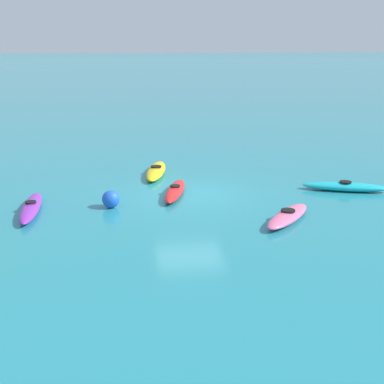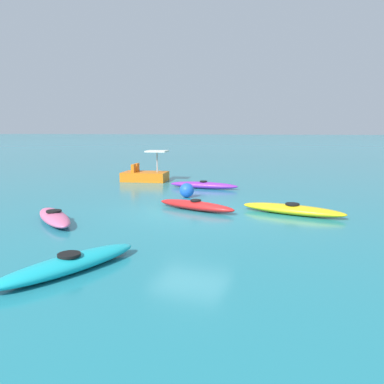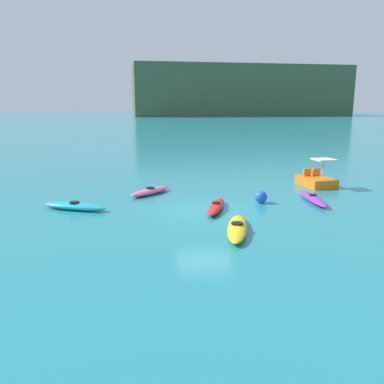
{
  "view_description": "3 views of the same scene",
  "coord_description": "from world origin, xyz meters",
  "px_view_note": "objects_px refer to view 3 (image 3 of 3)",
  "views": [
    {
      "loc": [
        2.38,
        18.39,
        5.35
      ],
      "look_at": [
        0.19,
        2.14,
        0.7
      ],
      "focal_mm": 49.05,
      "sensor_mm": 36.0,
      "label": 1
    },
    {
      "loc": [
        -11.71,
        -4.43,
        2.72
      ],
      "look_at": [
        0.96,
        0.32,
        0.56
      ],
      "focal_mm": 35.76,
      "sensor_mm": 36.0,
      "label": 2
    },
    {
      "loc": [
        -1.21,
        -17.15,
        4.64
      ],
      "look_at": [
        -0.52,
        1.09,
        0.61
      ],
      "focal_mm": 36.82,
      "sensor_mm": 36.0,
      "label": 3
    }
  ],
  "objects_px": {
    "kayak_pink": "(150,191)",
    "buoy_blue": "(261,197)",
    "kayak_purple": "(313,198)",
    "kayak_cyan": "(75,206)",
    "kayak_red": "(216,206)",
    "pedal_boat_orange": "(316,180)",
    "kayak_yellow": "(237,228)"
  },
  "relations": [
    {
      "from": "kayak_pink",
      "to": "pedal_boat_orange",
      "type": "distance_m",
      "value": 9.81
    },
    {
      "from": "kayak_purple",
      "to": "kayak_cyan",
      "type": "bearing_deg",
      "value": -174.46
    },
    {
      "from": "kayak_pink",
      "to": "pedal_boat_orange",
      "type": "bearing_deg",
      "value": 11.27
    },
    {
      "from": "kayak_red",
      "to": "buoy_blue",
      "type": "height_order",
      "value": "buoy_blue"
    },
    {
      "from": "kayak_red",
      "to": "kayak_yellow",
      "type": "bearing_deg",
      "value": -81.59
    },
    {
      "from": "kayak_purple",
      "to": "kayak_red",
      "type": "distance_m",
      "value": 5.1
    },
    {
      "from": "kayak_pink",
      "to": "kayak_yellow",
      "type": "bearing_deg",
      "value": -60.9
    },
    {
      "from": "kayak_red",
      "to": "pedal_boat_orange",
      "type": "distance_m",
      "value": 8.33
    },
    {
      "from": "kayak_yellow",
      "to": "buoy_blue",
      "type": "relative_size",
      "value": 5.87
    },
    {
      "from": "kayak_purple",
      "to": "buoy_blue",
      "type": "xyz_separation_m",
      "value": [
        -2.6,
        -0.15,
        0.14
      ]
    },
    {
      "from": "kayak_pink",
      "to": "kayak_red",
      "type": "distance_m",
      "value": 4.64
    },
    {
      "from": "kayak_purple",
      "to": "pedal_boat_orange",
      "type": "distance_m",
      "value": 4.19
    },
    {
      "from": "kayak_purple",
      "to": "kayak_yellow",
      "type": "xyz_separation_m",
      "value": [
        -4.43,
        -4.6,
        0.0
      ]
    },
    {
      "from": "pedal_boat_orange",
      "to": "buoy_blue",
      "type": "height_order",
      "value": "pedal_boat_orange"
    },
    {
      "from": "pedal_boat_orange",
      "to": "kayak_purple",
      "type": "bearing_deg",
      "value": -111.33
    },
    {
      "from": "kayak_red",
      "to": "kayak_yellow",
      "type": "distance_m",
      "value": 3.25
    },
    {
      "from": "kayak_pink",
      "to": "kayak_cyan",
      "type": "distance_m",
      "value": 4.45
    },
    {
      "from": "kayak_red",
      "to": "buoy_blue",
      "type": "distance_m",
      "value": 2.62
    },
    {
      "from": "kayak_cyan",
      "to": "pedal_boat_orange",
      "type": "xyz_separation_m",
      "value": [
        12.84,
        5.0,
        0.17
      ]
    },
    {
      "from": "kayak_red",
      "to": "kayak_pink",
      "type": "bearing_deg",
      "value": 133.41
    },
    {
      "from": "kayak_cyan",
      "to": "kayak_red",
      "type": "xyz_separation_m",
      "value": [
        6.41,
        -0.29,
        -0.0
      ]
    },
    {
      "from": "kayak_purple",
      "to": "kayak_yellow",
      "type": "height_order",
      "value": "same"
    },
    {
      "from": "kayak_red",
      "to": "kayak_purple",
      "type": "bearing_deg",
      "value": 15.8
    },
    {
      "from": "kayak_purple",
      "to": "kayak_red",
      "type": "xyz_separation_m",
      "value": [
        -4.9,
        -1.39,
        0.0
      ]
    },
    {
      "from": "kayak_pink",
      "to": "buoy_blue",
      "type": "bearing_deg",
      "value": -21.27
    },
    {
      "from": "kayak_yellow",
      "to": "kayak_pink",
      "type": "bearing_deg",
      "value": 119.1
    },
    {
      "from": "kayak_cyan",
      "to": "kayak_yellow",
      "type": "bearing_deg",
      "value": -26.99
    },
    {
      "from": "kayak_yellow",
      "to": "pedal_boat_orange",
      "type": "distance_m",
      "value": 10.38
    },
    {
      "from": "kayak_cyan",
      "to": "kayak_red",
      "type": "distance_m",
      "value": 6.41
    },
    {
      "from": "kayak_cyan",
      "to": "kayak_yellow",
      "type": "relative_size",
      "value": 0.91
    },
    {
      "from": "kayak_purple",
      "to": "buoy_blue",
      "type": "distance_m",
      "value": 2.61
    },
    {
      "from": "buoy_blue",
      "to": "pedal_boat_orange",
      "type": "bearing_deg",
      "value": 44.54
    }
  ]
}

